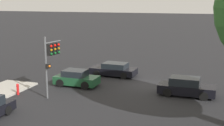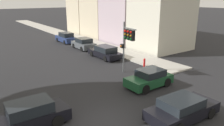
{
  "view_description": "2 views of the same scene",
  "coord_description": "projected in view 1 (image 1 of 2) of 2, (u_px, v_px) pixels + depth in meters",
  "views": [
    {
      "loc": [
        -6.2,
        26.41,
        7.47
      ],
      "look_at": [
        2.27,
        2.6,
        2.32
      ],
      "focal_mm": 50.0,
      "sensor_mm": 36.0,
      "label": 1
    },
    {
      "loc": [
        -6.15,
        -9.04,
        6.79
      ],
      "look_at": [
        3.04,
        3.83,
        2.08
      ],
      "focal_mm": 35.0,
      "sensor_mm": 36.0,
      "label": 2
    }
  ],
  "objects": [
    {
      "name": "crossing_car_2",
      "position": [
        76.0,
        78.0,
        27.4
      ],
      "size": [
        3.82,
        1.93,
        1.42
      ],
      "rotation": [
        0.0,
        0.0,
        3.14
      ],
      "color": "#194728",
      "rests_on": "ground_plane"
    },
    {
      "name": "ground_plane",
      "position": [
        146.0,
        85.0,
        27.91
      ],
      "size": [
        300.0,
        300.0,
        0.0
      ],
      "primitive_type": "plane",
      "color": "black"
    },
    {
      "name": "crossing_car_1",
      "position": [
        186.0,
        87.0,
        24.59
      ],
      "size": [
        4.42,
        1.91,
        1.48
      ],
      "rotation": [
        0.0,
        0.0,
        3.14
      ],
      "color": "black",
      "rests_on": "ground_plane"
    },
    {
      "name": "fire_hydrant",
      "position": [
        18.0,
        89.0,
        24.85
      ],
      "size": [
        0.22,
        0.22,
        0.92
      ],
      "color": "red",
      "rests_on": "ground_plane"
    },
    {
      "name": "crossing_car_0",
      "position": [
        114.0,
        70.0,
        31.02
      ],
      "size": [
        4.57,
        2.15,
        1.33
      ],
      "rotation": [
        0.0,
        0.0,
        -0.03
      ],
      "color": "black",
      "rests_on": "ground_plane"
    },
    {
      "name": "traffic_signal",
      "position": [
        52.0,
        54.0,
        23.95
      ],
      "size": [
        0.57,
        2.08,
        4.76
      ],
      "rotation": [
        0.0,
        0.0,
        3.02
      ],
      "color": "#515456",
      "rests_on": "ground_plane"
    }
  ]
}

